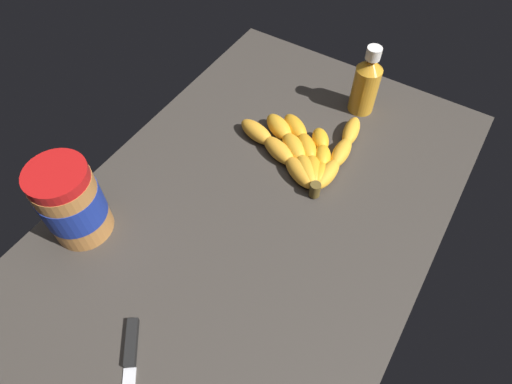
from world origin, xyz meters
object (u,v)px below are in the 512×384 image
Objects in this scene: peanut_butter_jar at (71,202)px; honey_bottle at (366,83)px; butter_knife at (129,369)px; banana_bunch at (304,151)px.

peanut_butter_jar is 60.55cm from honey_bottle.
honey_bottle reaches higher than butter_knife.
honey_bottle is 1.00× the size of butter_knife.
banana_bunch is 1.51× the size of honey_bottle.
butter_knife is (67.50, -5.48, -6.35)cm from honey_bottle.
banana_bunch is at bearing -11.19° from honey_bottle.
peanut_butter_jar reaches higher than banana_bunch.
butter_knife is (14.01, 22.90, -7.01)cm from peanut_butter_jar.
butter_knife is at bearing -4.64° from honey_bottle.
banana_bunch reaches higher than butter_knife.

